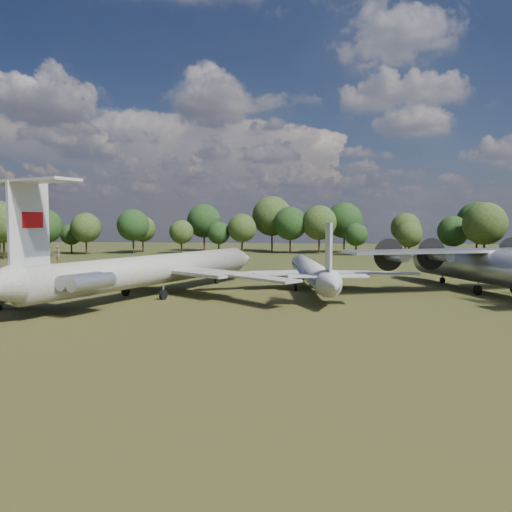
% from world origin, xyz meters
% --- Properties ---
extents(ground, '(300.00, 300.00, 0.00)m').
position_xyz_m(ground, '(0.00, 0.00, 0.00)').
color(ground, '#223712').
rests_on(ground, ground).
extents(il62_airliner, '(56.68, 63.38, 5.12)m').
position_xyz_m(il62_airliner, '(-2.18, -1.27, 2.56)').
color(il62_airliner, beige).
rests_on(il62_airliner, ground).
extents(tu104_jet, '(34.73, 42.81, 3.88)m').
position_xyz_m(tu104_jet, '(17.17, 6.62, 1.94)').
color(tu104_jet, white).
rests_on(tu104_jet, ground).
extents(an12_transport, '(51.29, 53.91, 5.66)m').
position_xyz_m(an12_transport, '(40.21, 6.67, 2.83)').
color(an12_transport, gray).
rests_on(an12_transport, ground).
extents(person_on_il62, '(0.76, 0.76, 1.78)m').
position_xyz_m(person_on_il62, '(-7.50, -14.58, 6.01)').
color(person_on_il62, '#876445').
rests_on(person_on_il62, il62_airliner).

